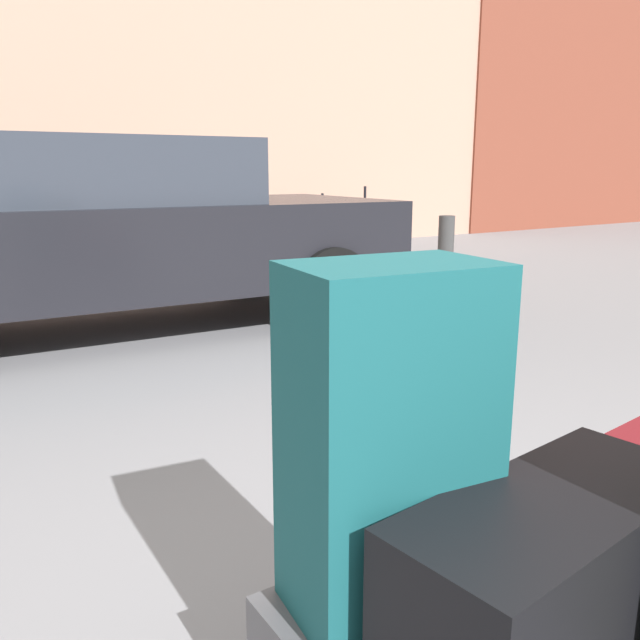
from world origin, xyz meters
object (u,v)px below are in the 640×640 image
at_px(duffel_bag_black_center, 550,569).
at_px(parked_car, 101,230).
at_px(bollard_kerb_far, 446,239).
at_px(bicycle_leaning, 336,226).
at_px(bollard_kerb_near, 262,252).
at_px(luggage_cart, 625,620).
at_px(bollard_kerb_mid, 360,245).
at_px(suitcase_teal_rear_right, 388,442).

xyz_separation_m(duffel_bag_black_center, parked_car, (0.32, 4.34, 0.28)).
bearing_deg(bollard_kerb_far, bicycle_leaning, 109.82).
height_order(parked_car, bollard_kerb_near, parked_car).
height_order(luggage_cart, parked_car, parked_car).
relative_size(luggage_cart, bollard_kerb_far, 2.25).
relative_size(parked_car, bollard_kerb_mid, 7.24).
xyz_separation_m(duffel_bag_black_center, bollard_kerb_far, (5.18, 5.76, -0.18)).
bearing_deg(bollard_kerb_near, bicycle_leaning, 38.70).
relative_size(parked_car, bollard_kerb_near, 7.24).
distance_m(bollard_kerb_near, bollard_kerb_far, 2.77).
xyz_separation_m(suitcase_teal_rear_right, bicycle_leaning, (4.74, 7.24, -0.32)).
xyz_separation_m(duffel_bag_black_center, bollard_kerb_near, (2.41, 5.76, -0.18)).
distance_m(duffel_bag_black_center, bollard_kerb_far, 7.75).
height_order(duffel_bag_black_center, bollard_kerb_mid, duffel_bag_black_center).
distance_m(duffel_bag_black_center, bollard_kerb_mid, 6.88).
bearing_deg(bicycle_leaning, bollard_kerb_near, -141.30).
distance_m(luggage_cart, bollard_kerb_mid, 6.75).
bearing_deg(suitcase_teal_rear_right, bicycle_leaning, 63.56).
bearing_deg(bollard_kerb_near, bollard_kerb_mid, 0.00).
height_order(parked_car, bicycle_leaning, parked_car).
distance_m(parked_car, bollard_kerb_near, 2.57).
distance_m(luggage_cart, suitcase_teal_rear_right, 0.66).
bearing_deg(bollard_kerb_far, duffel_bag_black_center, -131.94).
relative_size(bicycle_leaning, bollard_kerb_far, 2.74).
xyz_separation_m(duffel_bag_black_center, bicycle_leaning, (4.56, 7.48, -0.11)).
bearing_deg(bollard_kerb_mid, suitcase_teal_rear_right, -125.61).
bearing_deg(suitcase_teal_rear_right, duffel_bag_black_center, -46.36).
xyz_separation_m(suitcase_teal_rear_right, bollard_kerb_near, (2.59, 5.51, -0.39)).
bearing_deg(parked_car, suitcase_teal_rear_right, -97.11).
height_order(parked_car, bollard_kerb_far, parked_car).
relative_size(bicycle_leaning, bollard_kerb_mid, 2.74).
xyz_separation_m(parked_car, bicycle_leaning, (4.23, 3.15, -0.39)).
bearing_deg(parked_car, luggage_cart, -90.84).
distance_m(parked_car, bicycle_leaning, 5.29).
bearing_deg(bollard_kerb_far, bollard_kerb_near, 180.00).
height_order(bollard_kerb_near, bollard_kerb_mid, same).
relative_size(suitcase_teal_rear_right, bicycle_leaning, 0.42).
bearing_deg(bollard_kerb_mid, luggage_cart, -121.27).
distance_m(luggage_cart, duffel_bag_black_center, 0.34).
bearing_deg(duffel_bag_black_center, suitcase_teal_rear_right, 120.02).
relative_size(luggage_cart, bicycle_leaning, 0.82).
xyz_separation_m(parked_car, bollard_kerb_far, (4.85, 1.43, -0.46)).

